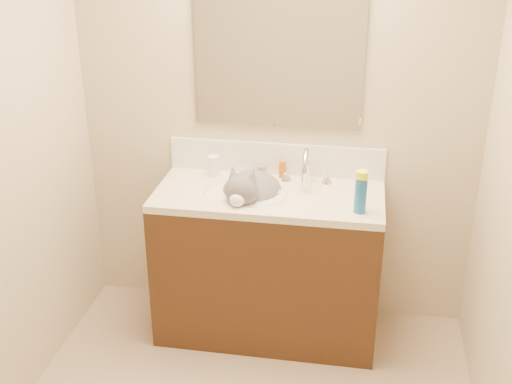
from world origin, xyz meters
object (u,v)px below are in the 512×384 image
(faucet, at_px, (306,170))
(pill_bottle, at_px, (214,166))
(silver_jar, at_px, (261,171))
(basin, at_px, (245,205))
(cat, at_px, (250,194))
(amber_bottle, at_px, (283,169))
(vanity_cabinet, at_px, (268,266))
(spray_can, at_px, (360,197))

(faucet, relative_size, pill_bottle, 2.43)
(pill_bottle, distance_m, silver_jar, 0.26)
(basin, height_order, cat, cat)
(pill_bottle, bearing_deg, amber_bottle, 5.60)
(faucet, xyz_separation_m, cat, (-0.28, -0.14, -0.10))
(vanity_cabinet, distance_m, silver_jar, 0.53)
(vanity_cabinet, height_order, faucet, faucet)
(faucet, xyz_separation_m, amber_bottle, (-0.14, 0.07, -0.04))
(pill_bottle, distance_m, amber_bottle, 0.38)
(spray_can, bearing_deg, faucet, 135.01)
(amber_bottle, xyz_separation_m, spray_can, (0.43, -0.37, 0.03))
(cat, distance_m, amber_bottle, 0.26)
(vanity_cabinet, xyz_separation_m, basin, (-0.12, -0.03, 0.38))
(vanity_cabinet, distance_m, basin, 0.40)
(vanity_cabinet, relative_size, spray_can, 7.31)
(vanity_cabinet, height_order, basin, basin)
(cat, bearing_deg, vanity_cabinet, 7.51)
(basin, bearing_deg, amber_bottle, 55.74)
(basin, xyz_separation_m, cat, (0.02, 0.03, 0.05))
(basin, distance_m, faucet, 0.38)
(basin, distance_m, spray_can, 0.63)
(faucet, relative_size, cat, 0.58)
(cat, relative_size, spray_can, 2.92)
(vanity_cabinet, relative_size, silver_jar, 18.41)
(pill_bottle, bearing_deg, basin, -43.62)
(pill_bottle, height_order, spray_can, spray_can)
(vanity_cabinet, relative_size, faucet, 4.29)
(faucet, bearing_deg, basin, -150.88)
(basin, distance_m, cat, 0.07)
(cat, height_order, spray_can, cat)
(basin, relative_size, silver_jar, 6.90)
(amber_bottle, bearing_deg, spray_can, -40.56)
(spray_can, bearing_deg, basin, 167.99)
(spray_can, bearing_deg, vanity_cabinet, 161.73)
(silver_jar, xyz_separation_m, spray_can, (0.55, -0.36, 0.05))
(vanity_cabinet, relative_size, cat, 2.51)
(faucet, bearing_deg, cat, -154.08)
(cat, xyz_separation_m, pill_bottle, (-0.24, 0.17, 0.07))
(pill_bottle, bearing_deg, vanity_cabinet, -27.51)
(cat, bearing_deg, basin, -115.57)
(amber_bottle, bearing_deg, basin, -124.26)
(faucet, bearing_deg, amber_bottle, 151.42)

